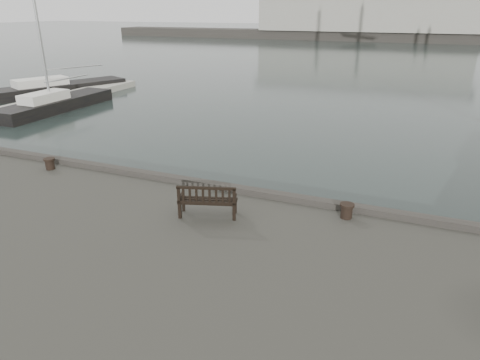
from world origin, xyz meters
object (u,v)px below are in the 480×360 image
at_px(yacht_c, 57,107).
at_px(bench, 208,206).
at_px(yacht_b, 56,91).
at_px(bollard_right, 347,211).
at_px(bollard_left, 50,164).

bearing_deg(yacht_c, bench, -36.42).
xyz_separation_m(bench, yacht_b, (-23.18, 18.30, -1.59)).
relative_size(bench, yacht_b, 0.11).
xyz_separation_m(yacht_b, yacht_c, (4.68, -4.81, -0.00)).
relative_size(bollard_right, yacht_b, 0.03).
relative_size(bench, bollard_left, 4.15).
relative_size(bollard_left, yacht_b, 0.03).
xyz_separation_m(bollard_left, yacht_b, (-16.70, 17.18, -1.50)).
height_order(bench, bollard_right, bench).
bearing_deg(yacht_c, bollard_right, -29.55).
xyz_separation_m(bollard_right, yacht_b, (-26.52, 17.04, -1.51)).
height_order(bench, yacht_b, yacht_b).
distance_m(bench, bollard_left, 6.58).
bearing_deg(bollard_right, yacht_c, 150.76).
distance_m(bollard_left, yacht_c, 17.31).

